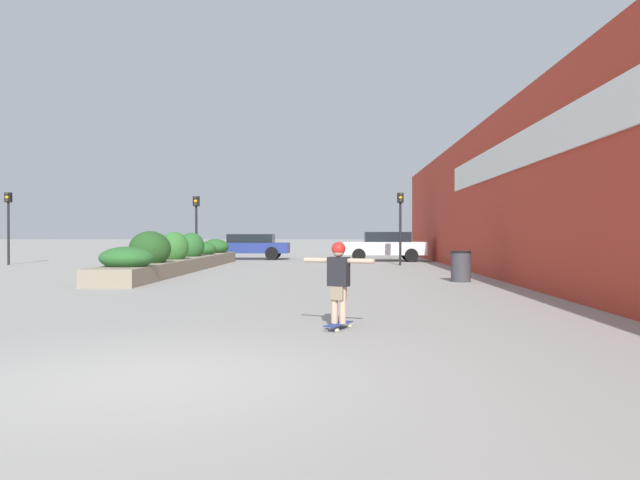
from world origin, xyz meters
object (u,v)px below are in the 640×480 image
at_px(car_center_left, 385,246).
at_px(traffic_light_far_left, 8,215).
at_px(skateboard, 339,325).
at_px(traffic_light_left, 196,218).
at_px(traffic_light_right, 400,216).
at_px(skateboarder, 339,274).
at_px(car_leftmost, 249,246).
at_px(trash_bin, 461,266).
at_px(car_center_right, 552,245).

distance_m(car_center_left, traffic_light_far_left, 18.08).
bearing_deg(skateboard, traffic_light_left, 133.16).
bearing_deg(traffic_light_right, skateboarder, -98.25).
height_order(skateboard, traffic_light_left, traffic_light_left).
distance_m(skateboarder, traffic_light_right, 19.03).
bearing_deg(car_leftmost, traffic_light_far_left, 122.59).
relative_size(skateboard, skateboarder, 0.58).
height_order(trash_bin, car_center_right, car_center_right).
height_order(car_center_left, traffic_light_far_left, traffic_light_far_left).
distance_m(trash_bin, traffic_light_far_left, 21.08).
relative_size(trash_bin, car_leftmost, 0.20).
distance_m(skateboarder, traffic_light_far_left, 24.14).
distance_m(skateboard, trash_bin, 10.00).
relative_size(trash_bin, traffic_light_right, 0.28).
relative_size(traffic_light_right, traffic_light_far_left, 0.99).
height_order(skateboard, traffic_light_far_left, traffic_light_far_left).
distance_m(trash_bin, traffic_light_right, 9.67).
bearing_deg(car_leftmost, traffic_light_left, 166.83).
bearing_deg(traffic_light_right, trash_bin, -84.68).
relative_size(trash_bin, car_center_right, 0.22).
bearing_deg(traffic_light_left, traffic_light_far_left, -179.01).
height_order(trash_bin, car_center_left, car_center_left).
bearing_deg(skateboarder, car_leftmost, 125.42).
xyz_separation_m(skateboarder, traffic_light_far_left, (-15.17, 18.73, 1.44)).
xyz_separation_m(traffic_light_left, traffic_light_right, (9.26, -0.09, 0.08)).
bearing_deg(traffic_light_right, car_center_right, 29.46).
height_order(trash_bin, traffic_light_far_left, traffic_light_far_left).
bearing_deg(trash_bin, traffic_light_far_left, 153.38).
relative_size(car_leftmost, traffic_light_left, 1.46).
bearing_deg(car_leftmost, skateboarder, -168.64).
relative_size(skateboard, trash_bin, 0.77).
relative_size(car_center_left, traffic_light_far_left, 1.29).
xyz_separation_m(skateboard, traffic_light_right, (2.72, 18.78, 2.17)).
height_order(skateboarder, car_leftmost, car_leftmost).
height_order(trash_bin, traffic_light_right, traffic_light_right).
bearing_deg(car_center_left, skateboard, 174.23).
relative_size(car_center_right, traffic_light_far_left, 1.28).
distance_m(skateboard, traffic_light_right, 19.11).
distance_m(car_leftmost, traffic_light_right, 10.19).
relative_size(skateboarder, traffic_light_far_left, 0.37).
bearing_deg(traffic_light_left, car_center_right, 14.68).
bearing_deg(skateboard, car_center_left, 108.30).
distance_m(skateboard, car_leftmost, 25.70).
distance_m(trash_bin, car_center_left, 13.79).
distance_m(skateboarder, traffic_light_left, 20.02).
height_order(car_leftmost, traffic_light_right, traffic_light_right).
height_order(skateboard, skateboarder, skateboarder).
xyz_separation_m(trash_bin, car_leftmost, (-8.66, 15.87, 0.30)).
xyz_separation_m(skateboard, car_leftmost, (-5.06, 25.19, 0.70)).
bearing_deg(traffic_light_left, car_center_left, 25.19).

